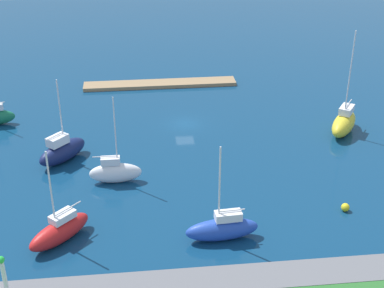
# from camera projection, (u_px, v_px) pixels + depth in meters

# --- Properties ---
(water) EXTENTS (160.00, 160.00, 0.00)m
(water) POSITION_uv_depth(u_px,v_px,m) (185.00, 124.00, 74.64)
(water) COLOR navy
(water) RESTS_ON ground
(pier_dock) EXTENTS (23.94, 3.12, 0.55)m
(pier_dock) POSITION_uv_depth(u_px,v_px,m) (160.00, 84.00, 87.34)
(pier_dock) COLOR #997A56
(pier_dock) RESTS_ON ground
(breakwater) EXTENTS (68.97, 3.25, 1.26)m
(breakwater) POSITION_uv_depth(u_px,v_px,m) (224.00, 284.00, 45.40)
(breakwater) COLOR slate
(breakwater) RESTS_ON ground
(harbor_beacon) EXTENTS (0.56, 0.56, 3.73)m
(harbor_beacon) POSITION_uv_depth(u_px,v_px,m) (4.00, 273.00, 42.44)
(harbor_beacon) COLOR silver
(harbor_beacon) RESTS_ON breakwater
(sailboat_red_along_channel) EXTENTS (6.21, 6.24, 9.60)m
(sailboat_red_along_channel) POSITION_uv_depth(u_px,v_px,m) (60.00, 230.00, 51.12)
(sailboat_red_along_channel) COLOR red
(sailboat_red_along_channel) RESTS_ON water
(sailboat_white_lone_south) EXTENTS (5.75, 1.67, 10.12)m
(sailboat_white_lone_south) POSITION_uv_depth(u_px,v_px,m) (115.00, 172.00, 60.54)
(sailboat_white_lone_south) COLOR white
(sailboat_white_lone_south) RESTS_ON water
(sailboat_yellow_west_end) EXTENTS (6.03, 7.19, 13.71)m
(sailboat_yellow_west_end) POSITION_uv_depth(u_px,v_px,m) (344.00, 123.00, 71.53)
(sailboat_yellow_west_end) COLOR yellow
(sailboat_yellow_west_end) RESTS_ON water
(sailboat_navy_mid_basin) EXTENTS (6.29, 6.67, 10.07)m
(sailboat_navy_mid_basin) POSITION_uv_depth(u_px,v_px,m) (62.00, 151.00, 64.83)
(sailboat_navy_mid_basin) COLOR #141E4C
(sailboat_navy_mid_basin) RESTS_ON water
(sailboat_blue_center_basin) EXTENTS (7.03, 2.43, 9.78)m
(sailboat_blue_center_basin) POSITION_uv_depth(u_px,v_px,m) (222.00, 228.00, 51.37)
(sailboat_blue_center_basin) COLOR #2347B2
(sailboat_blue_center_basin) RESTS_ON water
(mooring_buoy_yellow) EXTENTS (0.85, 0.85, 0.85)m
(mooring_buoy_yellow) POSITION_uv_depth(u_px,v_px,m) (345.00, 207.00, 55.87)
(mooring_buoy_yellow) COLOR yellow
(mooring_buoy_yellow) RESTS_ON water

